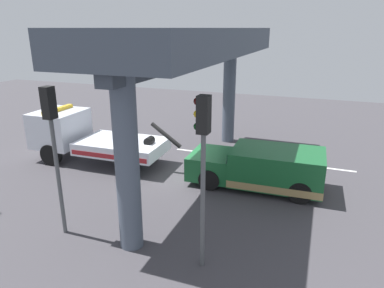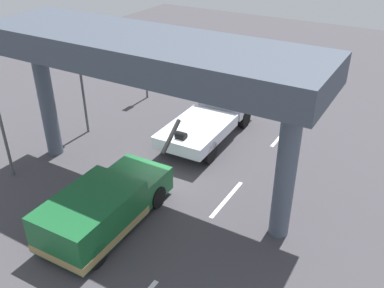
{
  "view_description": "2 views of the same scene",
  "coord_description": "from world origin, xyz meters",
  "px_view_note": "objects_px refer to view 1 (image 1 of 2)",
  "views": [
    {
      "loc": [
        -5.52,
        12.91,
        6.03
      ],
      "look_at": [
        -0.55,
        -0.26,
        1.34
      ],
      "focal_mm": 32.7,
      "sensor_mm": 36.0,
      "label": 1
    },
    {
      "loc": [
        -11.85,
        -8.41,
        9.73
      ],
      "look_at": [
        0.79,
        -0.96,
        1.46
      ],
      "focal_mm": 39.35,
      "sensor_mm": 36.0,
      "label": 2
    }
  ],
  "objects_px": {
    "traffic_light_near": "(203,147)",
    "traffic_light_far": "(52,130)",
    "tow_truck_white": "(85,136)",
    "towed_van_green": "(262,168)"
  },
  "relations": [
    {
      "from": "tow_truck_white",
      "to": "towed_van_green",
      "type": "bearing_deg",
      "value": -179.83
    },
    {
      "from": "tow_truck_white",
      "to": "traffic_light_far",
      "type": "xyz_separation_m",
      "value": [
        -3.17,
        5.44,
        2.09
      ]
    },
    {
      "from": "tow_truck_white",
      "to": "traffic_light_near",
      "type": "relative_size",
      "value": 1.59
    },
    {
      "from": "traffic_light_near",
      "to": "traffic_light_far",
      "type": "bearing_deg",
      "value": 0.0
    },
    {
      "from": "tow_truck_white",
      "to": "towed_van_green",
      "type": "xyz_separation_m",
      "value": [
        -8.28,
        -0.02,
        -0.42
      ]
    },
    {
      "from": "towed_van_green",
      "to": "traffic_light_near",
      "type": "xyz_separation_m",
      "value": [
        0.61,
        5.46,
        2.55
      ]
    },
    {
      "from": "traffic_light_near",
      "to": "traffic_light_far",
      "type": "distance_m",
      "value": 4.5
    },
    {
      "from": "tow_truck_white",
      "to": "traffic_light_near",
      "type": "height_order",
      "value": "traffic_light_near"
    },
    {
      "from": "towed_van_green",
      "to": "traffic_light_far",
      "type": "xyz_separation_m",
      "value": [
        5.11,
        5.46,
        2.51
      ]
    },
    {
      "from": "traffic_light_near",
      "to": "towed_van_green",
      "type": "bearing_deg",
      "value": -96.35
    }
  ]
}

